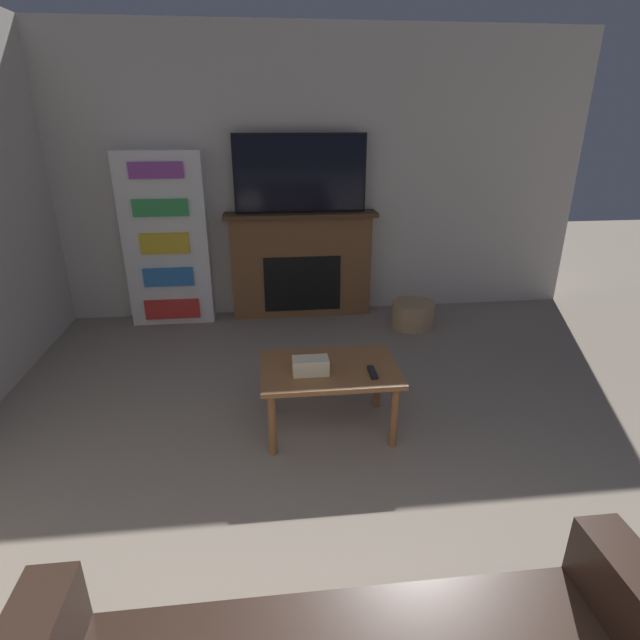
% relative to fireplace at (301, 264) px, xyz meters
% --- Properties ---
extents(wall_back, '(5.67, 0.06, 2.70)m').
position_rel_fireplace_xyz_m(wall_back, '(0.02, 0.14, 0.82)').
color(wall_back, beige).
rests_on(wall_back, ground_plane).
extents(fireplace, '(1.49, 0.28, 1.05)m').
position_rel_fireplace_xyz_m(fireplace, '(0.00, 0.00, 0.00)').
color(fireplace, brown).
rests_on(fireplace, ground_plane).
extents(tv, '(1.25, 0.03, 0.72)m').
position_rel_fireplace_xyz_m(tv, '(0.00, -0.02, 0.88)').
color(tv, black).
rests_on(tv, fireplace).
extents(coffee_table, '(0.86, 0.58, 0.45)m').
position_rel_fireplace_xyz_m(coffee_table, '(0.01, -2.09, -0.14)').
color(coffee_table, brown).
rests_on(coffee_table, ground_plane).
extents(tissue_box, '(0.22, 0.12, 0.10)m').
position_rel_fireplace_xyz_m(tissue_box, '(-0.11, -2.16, -0.03)').
color(tissue_box, beige).
rests_on(tissue_box, coffee_table).
extents(remote_control, '(0.04, 0.15, 0.02)m').
position_rel_fireplace_xyz_m(remote_control, '(0.26, -2.21, -0.07)').
color(remote_control, black).
rests_on(remote_control, coffee_table).
extents(bookshelf, '(0.78, 0.29, 1.64)m').
position_rel_fireplace_xyz_m(bookshelf, '(-1.29, -0.02, 0.29)').
color(bookshelf, white).
rests_on(bookshelf, ground_plane).
extents(storage_basket, '(0.41, 0.41, 0.25)m').
position_rel_fireplace_xyz_m(storage_basket, '(1.05, -0.47, -0.41)').
color(storage_basket, tan).
rests_on(storage_basket, ground_plane).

